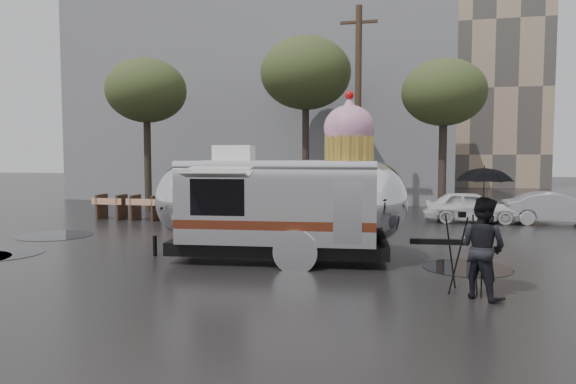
# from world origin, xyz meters

# --- Properties ---
(ground) EXTENTS (120.00, 120.00, 0.00)m
(ground) POSITION_xyz_m (0.00, 0.00, 0.00)
(ground) COLOR black
(ground) RESTS_ON ground
(grey_building) EXTENTS (22.00, 12.00, 13.00)m
(grey_building) POSITION_xyz_m (-4.00, 24.00, 6.50)
(grey_building) COLOR slate
(grey_building) RESTS_ON ground
(utility_pole) EXTENTS (1.60, 0.28, 9.00)m
(utility_pole) POSITION_xyz_m (2.50, 14.00, 4.62)
(utility_pole) COLOR #473323
(utility_pole) RESTS_ON ground
(tree_left) EXTENTS (3.64, 3.64, 6.95)m
(tree_left) POSITION_xyz_m (-7.00, 13.00, 5.48)
(tree_left) COLOR #382D26
(tree_left) RESTS_ON ground
(tree_mid) EXTENTS (4.20, 4.20, 8.03)m
(tree_mid) POSITION_xyz_m (0.00, 15.00, 6.34)
(tree_mid) COLOR #382D26
(tree_mid) RESTS_ON ground
(tree_right) EXTENTS (3.36, 3.36, 6.42)m
(tree_right) POSITION_xyz_m (6.00, 13.00, 5.06)
(tree_right) COLOR #382D26
(tree_right) RESTS_ON ground
(barricade_row) EXTENTS (4.30, 0.80, 1.00)m
(barricade_row) POSITION_xyz_m (-5.55, 9.96, 0.52)
(barricade_row) COLOR #473323
(barricade_row) RESTS_ON ground
(airstream_trailer) EXTENTS (7.73, 3.32, 4.17)m
(airstream_trailer) POSITION_xyz_m (1.56, 3.54, 1.46)
(airstream_trailer) COLOR silver
(airstream_trailer) RESTS_ON ground
(person_right) EXTENTS (0.98, 0.93, 1.82)m
(person_right) POSITION_xyz_m (5.78, 0.94, 0.91)
(person_right) COLOR black
(person_right) RESTS_ON ground
(umbrella_black) EXTENTS (1.21, 1.21, 2.37)m
(umbrella_black) POSITION_xyz_m (5.78, 0.94, 1.96)
(umbrella_black) COLOR black
(umbrella_black) RESTS_ON ground
(tripod) EXTENTS (0.60, 0.62, 1.52)m
(tripod) POSITION_xyz_m (5.46, 1.28, 0.90)
(tripod) COLOR black
(tripod) RESTS_ON ground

